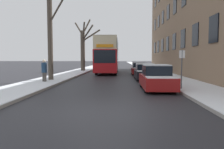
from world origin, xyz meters
TOP-DOWN VIEW (x-y plane):
  - ground_plane at (0.00, 0.00)m, footprint 320.00×320.00m
  - sidewalk_left at (-5.22, 53.00)m, footprint 2.93×130.00m
  - sidewalk_right at (5.22, 53.00)m, footprint 2.93×130.00m
  - terrace_facade_right at (11.18, 17.56)m, footprint 9.10×35.64m
  - bare_tree_left_0 at (-5.00, 9.85)m, footprint 2.94×2.56m
  - bare_tree_left_1 at (-4.70, 23.69)m, footprint 3.93×3.03m
  - double_decker_bus at (-1.03, 20.32)m, footprint 2.57×10.26m
  - parked_car_0 at (2.75, 5.51)m, footprint 1.71×4.07m
  - parked_car_1 at (2.75, 11.66)m, footprint 1.70×4.25m
  - parked_car_2 at (2.75, 17.90)m, footprint 1.69×4.05m
  - pedestrian_left_sidewalk at (-5.04, 8.44)m, footprint 0.39×0.39m
  - street_sign_post at (4.06, 4.93)m, footprint 0.32×0.07m

SIDE VIEW (x-z plane):
  - ground_plane at x=0.00m, z-range 0.00..0.00m
  - sidewalk_left at x=-5.22m, z-range 0.00..0.16m
  - sidewalk_right at x=5.22m, z-range 0.00..0.16m
  - parked_car_2 at x=2.75m, z-range -0.06..1.38m
  - parked_car_1 at x=2.75m, z-range -0.06..1.38m
  - parked_car_0 at x=2.75m, z-range -0.07..1.44m
  - pedestrian_left_sidewalk at x=-5.04m, z-range 0.09..1.87m
  - street_sign_post at x=4.06m, z-range 0.18..2.53m
  - double_decker_bus at x=-1.03m, z-range 0.28..4.61m
  - bare_tree_left_1 at x=-4.70m, z-range -0.23..7.33m
  - bare_tree_left_0 at x=-5.00m, z-range -0.02..8.07m
  - terrace_facade_right at x=11.18m, z-range 0.00..14.90m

